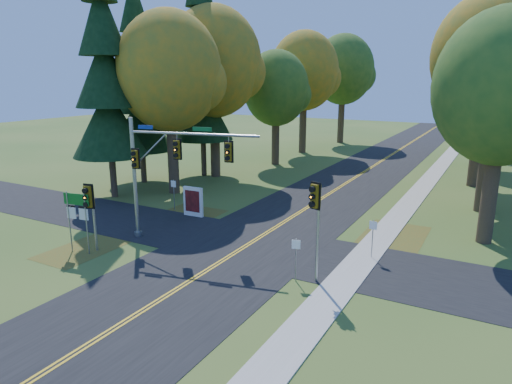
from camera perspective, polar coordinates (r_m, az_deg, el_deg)
The scene contains 30 objects.
ground at distance 24.22m, azimuth -3.17°, elevation -7.96°, with size 160.00×160.00×0.00m, color #31561E.
road_main at distance 24.21m, azimuth -3.17°, elevation -7.93°, with size 8.00×160.00×0.02m, color black.
road_cross at distance 25.81m, azimuth -0.80°, elevation -6.48°, with size 60.00×6.00×0.02m, color black.
centerline_left at distance 24.26m, azimuth -3.37°, elevation -7.86°, with size 0.10×160.00×0.01m, color gold.
centerline_right at distance 24.16m, azimuth -2.97°, elevation -7.95°, with size 0.10×160.00×0.01m, color gold.
sidewalk_east at distance 21.81m, azimuth 11.03°, elevation -10.72°, with size 1.60×160.00×0.06m, color #9E998E.
leaf_patch_w_near at distance 30.86m, azimuth -9.49°, elevation -3.19°, with size 4.00×6.00×0.00m, color brown.
leaf_patch_e at distance 27.07m, azimuth 16.24°, elevation -6.08°, with size 3.50×8.00×0.00m, color brown.
leaf_patch_w_far at distance 26.79m, azimuth -20.55°, elevation -6.65°, with size 3.00×5.00×0.00m, color brown.
tree_w_a at distance 36.58m, azimuth -10.62°, elevation 14.52°, with size 8.00×8.00×14.15m.
tree_e_a at distance 27.75m, azimuth 28.64°, elevation 11.29°, with size 7.20×7.20×12.73m.
tree_w_b at distance 42.50m, azimuth -5.20°, elevation 15.81°, with size 8.60×8.60×15.38m.
tree_e_b at distance 34.56m, azimuth 27.91°, elevation 12.22°, with size 7.60×7.60×13.33m.
tree_w_c at distance 48.49m, azimuth 2.62°, elevation 12.77°, with size 6.80×6.80×11.91m.
tree_e_c at distance 42.73m, azimuth 27.04°, elevation 14.76°, with size 8.80×8.80×15.79m.
tree_w_d at distance 56.65m, azimuth 6.15°, elevation 14.77°, with size 8.20×8.20×14.56m.
tree_e_d at distance 51.91m, azimuth 26.51°, elevation 11.76°, with size 7.00×7.00×12.32m.
tree_w_e at distance 66.44m, azimuth 10.94°, elevation 14.75°, with size 8.40×8.40×14.97m.
tree_e_e at distance 62.56m, azimuth 28.28°, elevation 12.61°, with size 7.80×7.80×13.74m.
pine_a at distance 36.40m, azimuth -18.31°, elevation 13.59°, with size 5.60×5.60×19.48m.
pine_b at distance 41.02m, azimuth -14.47°, elevation 12.41°, with size 5.60×5.60×17.31m.
pine_c at distance 42.98m, azimuth -6.86°, elevation 14.84°, with size 5.60×5.60×20.56m.
traffic_mast at distance 25.78m, azimuth -11.54°, elevation 3.52°, with size 7.53×2.02×6.96m.
east_signal_pole at distance 20.14m, azimuth 7.47°, elevation -1.90°, with size 0.53×0.63×4.72m.
ped_signal_pole at distance 25.36m, azimuth -20.07°, elevation -1.14°, with size 0.59×0.69×3.76m.
route_sign_cluster at distance 25.63m, azimuth -21.47°, elevation -2.14°, with size 1.54×0.31×3.33m.
info_kiosk at distance 30.84m, azimuth -7.86°, elevation -1.22°, with size 1.46×0.27×2.01m.
reg_sign_e_north at distance 24.12m, azimuth 14.39°, elevation -4.89°, with size 0.40×0.07×2.07m.
reg_sign_e_south at distance 20.95m, azimuth 5.01°, elevation -7.48°, with size 0.38×0.15×2.05m.
reg_sign_w at distance 32.36m, azimuth -10.25°, elevation 0.34°, with size 0.42×0.06×2.19m.
Camera 1 is at (12.00, -18.96, 9.11)m, focal length 32.00 mm.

